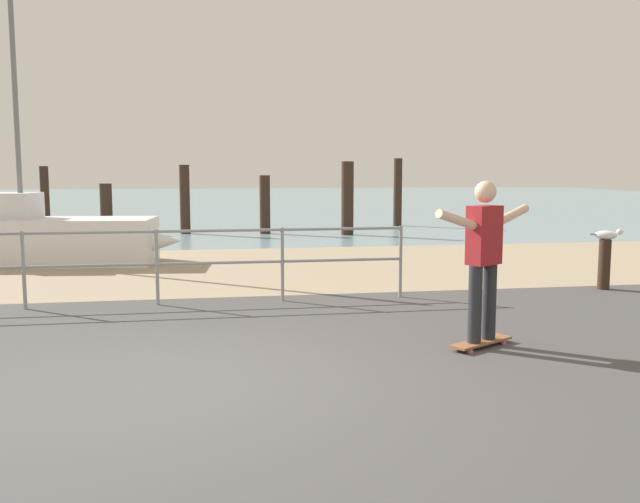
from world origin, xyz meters
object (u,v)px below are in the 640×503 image
at_px(sailboat, 47,238).
at_px(bollard_short, 604,265).
at_px(seagull, 607,235).
at_px(skateboard, 481,342).
at_px(skateboarder, 484,251).

relative_size(sailboat, bollard_short, 6.79).
bearing_deg(seagull, skateboard, -137.78).
height_order(skateboarder, bollard_short, skateboarder).
xyz_separation_m(bollard_short, seagull, (0.01, -0.01, 0.47)).
bearing_deg(skateboard, sailboat, 128.26).
bearing_deg(bollard_short, skateboarder, -137.57).
xyz_separation_m(sailboat, skateboarder, (5.82, -7.38, 0.49)).
bearing_deg(bollard_short, seagull, -32.66).
distance_m(sailboat, bollard_short, 10.07).
distance_m(skateboarder, seagull, 4.37).
distance_m(skateboard, seagull, 4.44).
xyz_separation_m(skateboard, bollard_short, (3.22, 2.95, 0.32)).
bearing_deg(skateboarder, bollard_short, 42.43).
relative_size(skateboard, seagull, 1.82).
bearing_deg(skateboard, bollard_short, 42.43).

